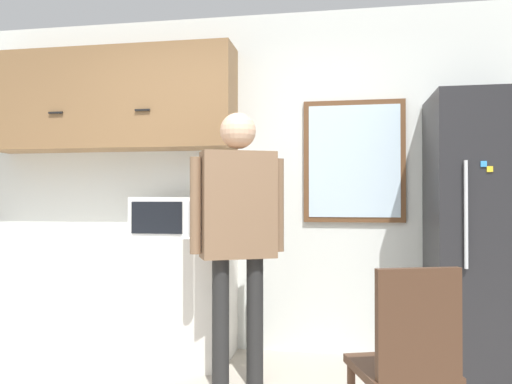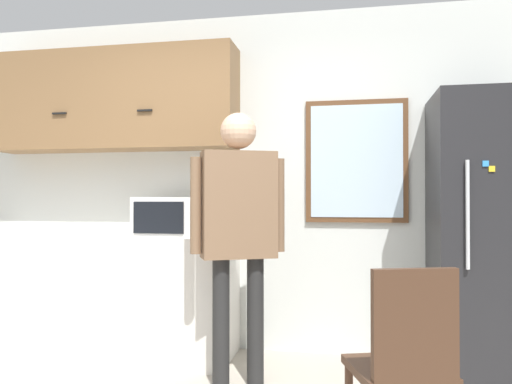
{
  "view_description": "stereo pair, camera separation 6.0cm",
  "coord_description": "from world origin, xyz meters",
  "px_view_note": "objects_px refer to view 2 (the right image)",
  "views": [
    {
      "loc": [
        0.68,
        -1.97,
        1.22
      ],
      "look_at": [
        0.16,
        1.09,
        1.26
      ],
      "focal_mm": 35.0,
      "sensor_mm": 36.0,
      "label": 1
    },
    {
      "loc": [
        0.74,
        -1.96,
        1.22
      ],
      "look_at": [
        0.16,
        1.09,
        1.26
      ],
      "focal_mm": 35.0,
      "sensor_mm": 36.0,
      "label": 2
    }
  ],
  "objects_px": {
    "refrigerator": "(485,236)",
    "chair": "(405,360)",
    "microwave": "(174,217)",
    "person": "(238,217)"
  },
  "relations": [
    {
      "from": "microwave",
      "to": "refrigerator",
      "type": "xyz_separation_m",
      "value": [
        2.22,
        0.0,
        -0.11
      ]
    },
    {
      "from": "microwave",
      "to": "chair",
      "type": "distance_m",
      "value": 2.11
    },
    {
      "from": "chair",
      "to": "person",
      "type": "bearing_deg",
      "value": -60.54
    },
    {
      "from": "microwave",
      "to": "chair",
      "type": "xyz_separation_m",
      "value": [
        1.55,
        -1.31,
        -0.57
      ]
    },
    {
      "from": "microwave",
      "to": "person",
      "type": "relative_size",
      "value": 0.31
    },
    {
      "from": "person",
      "to": "refrigerator",
      "type": "relative_size",
      "value": 0.92
    },
    {
      "from": "chair",
      "to": "refrigerator",
      "type": "bearing_deg",
      "value": -134.75
    },
    {
      "from": "person",
      "to": "refrigerator",
      "type": "xyz_separation_m",
      "value": [
        1.61,
        0.45,
        -0.13
      ]
    },
    {
      "from": "person",
      "to": "chair",
      "type": "relative_size",
      "value": 1.92
    },
    {
      "from": "refrigerator",
      "to": "chair",
      "type": "relative_size",
      "value": 2.09
    }
  ]
}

